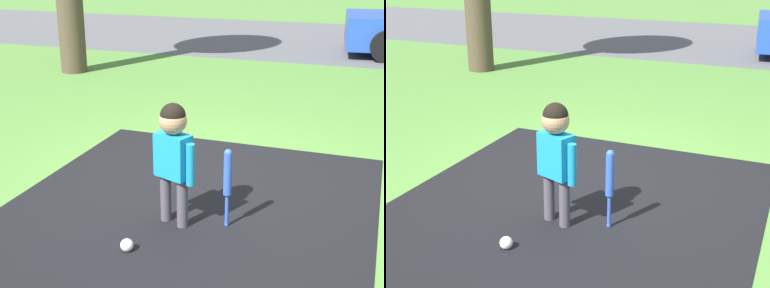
% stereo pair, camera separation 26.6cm
% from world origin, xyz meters
% --- Properties ---
extents(ground_plane, '(60.00, 60.00, 0.00)m').
position_xyz_m(ground_plane, '(0.00, 0.00, 0.00)').
color(ground_plane, '#518438').
extents(street_strip, '(40.00, 6.00, 0.01)m').
position_xyz_m(street_strip, '(0.00, 8.58, 0.00)').
color(street_strip, '#59595B').
rests_on(street_strip, ground).
extents(child, '(0.37, 0.22, 0.95)m').
position_xyz_m(child, '(0.00, -0.90, 0.62)').
color(child, '#4C4751').
rests_on(child, ground).
extents(baseball_bat, '(0.06, 0.06, 0.62)m').
position_xyz_m(baseball_bat, '(0.39, -0.82, 0.40)').
color(baseball_bat, blue).
rests_on(baseball_bat, ground).
extents(sports_ball, '(0.09, 0.09, 0.09)m').
position_xyz_m(sports_ball, '(-0.16, -1.39, 0.05)').
color(sports_ball, white).
rests_on(sports_ball, ground).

